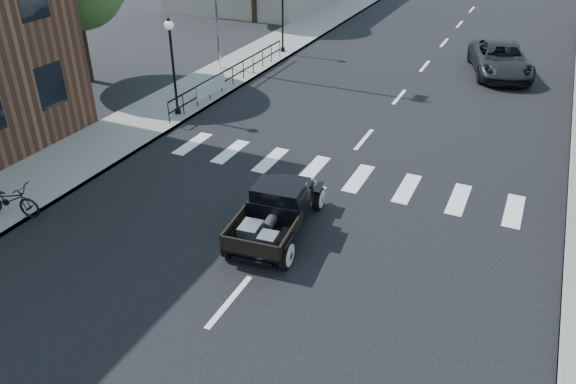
% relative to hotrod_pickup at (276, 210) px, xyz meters
% --- Properties ---
extents(ground, '(120.00, 120.00, 0.00)m').
position_rel_hotrod_pickup_xyz_m(ground, '(0.28, -0.09, -0.71)').
color(ground, black).
rests_on(ground, ground).
extents(road, '(14.00, 80.00, 0.02)m').
position_rel_hotrod_pickup_xyz_m(road, '(0.28, 14.91, -0.70)').
color(road, black).
rests_on(road, ground).
extents(road_markings, '(12.00, 60.00, 0.06)m').
position_rel_hotrod_pickup_xyz_m(road_markings, '(0.28, 9.91, -0.71)').
color(road_markings, silver).
rests_on(road_markings, ground).
extents(sidewalk_left, '(3.00, 80.00, 0.15)m').
position_rel_hotrod_pickup_xyz_m(sidewalk_left, '(-8.22, 14.91, -0.63)').
color(sidewalk_left, gray).
rests_on(sidewalk_left, ground).
extents(railing, '(0.08, 10.00, 1.00)m').
position_rel_hotrod_pickup_xyz_m(railing, '(-7.02, 9.91, -0.06)').
color(railing, black).
rests_on(railing, sidewalk_left).
extents(banner, '(0.04, 2.20, 0.60)m').
position_rel_hotrod_pickup_xyz_m(banner, '(-6.94, 7.91, -0.26)').
color(banner, silver).
rests_on(banner, sidewalk_left).
extents(lamp_post_b, '(0.36, 0.36, 3.84)m').
position_rel_hotrod_pickup_xyz_m(lamp_post_b, '(-7.32, 5.91, 1.36)').
color(lamp_post_b, black).
rests_on(lamp_post_b, sidewalk_left).
extents(lamp_post_c, '(0.36, 0.36, 3.84)m').
position_rel_hotrod_pickup_xyz_m(lamp_post_c, '(-7.32, 15.91, 1.36)').
color(lamp_post_c, black).
rests_on(lamp_post_c, sidewalk_left).
extents(hotrod_pickup, '(2.31, 4.25, 1.41)m').
position_rel_hotrod_pickup_xyz_m(hotrod_pickup, '(0.00, 0.00, 0.00)').
color(hotrod_pickup, black).
rests_on(hotrod_pickup, ground).
extents(second_car, '(3.89, 5.85, 1.49)m').
position_rel_hotrod_pickup_xyz_m(second_car, '(3.84, 17.15, 0.04)').
color(second_car, black).
rests_on(second_car, ground).
extents(motorcycle, '(1.97, 0.98, 0.99)m').
position_rel_hotrod_pickup_xyz_m(motorcycle, '(-7.16, -2.55, -0.06)').
color(motorcycle, black).
rests_on(motorcycle, sidewalk_left).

